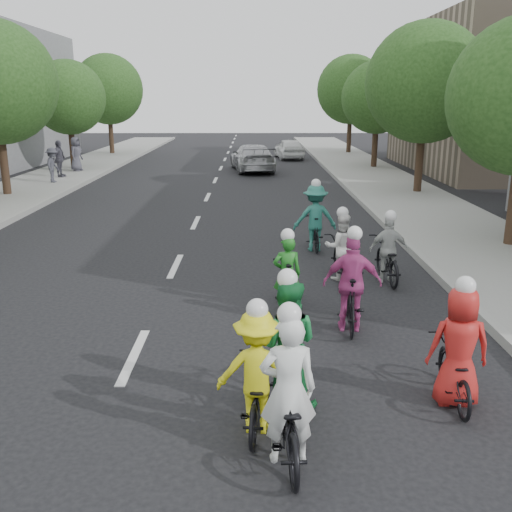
{
  "coord_description": "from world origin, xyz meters",
  "views": [
    {
      "loc": [
        1.89,
        -8.25,
        3.93
      ],
      "look_at": [
        1.94,
        2.3,
        1.0
      ],
      "focal_mm": 40.0,
      "sensor_mm": 36.0,
      "label": 1
    }
  ],
  "objects_px": {
    "cyclist_4": "(456,359)",
    "spectator_2": "(76,154)",
    "follow_car_lead": "(252,158)",
    "cyclist_0": "(287,408)",
    "cyclist_5": "(287,281)",
    "follow_car_trail": "(289,149)",
    "cyclist_8": "(387,256)",
    "spectator_0": "(53,165)",
    "spectator_1": "(59,159)",
    "cyclist_1": "(286,354)",
    "cyclist_6": "(340,253)",
    "cyclist_2": "(257,381)",
    "cyclist_7": "(315,222)",
    "cyclist_3": "(351,292)"
  },
  "relations": [
    {
      "from": "cyclist_4",
      "to": "spectator_2",
      "type": "height_order",
      "value": "spectator_2"
    },
    {
      "from": "follow_car_lead",
      "to": "cyclist_0",
      "type": "bearing_deg",
      "value": 82.59
    },
    {
      "from": "cyclist_5",
      "to": "follow_car_trail",
      "type": "height_order",
      "value": "cyclist_5"
    },
    {
      "from": "cyclist_0",
      "to": "cyclist_8",
      "type": "relative_size",
      "value": 1.03
    },
    {
      "from": "spectator_0",
      "to": "spectator_1",
      "type": "xyz_separation_m",
      "value": [
        -0.3,
        1.86,
        0.1
      ]
    },
    {
      "from": "cyclist_1",
      "to": "cyclist_5",
      "type": "distance_m",
      "value": 3.52
    },
    {
      "from": "cyclist_4",
      "to": "spectator_2",
      "type": "relative_size",
      "value": 0.99
    },
    {
      "from": "cyclist_5",
      "to": "cyclist_6",
      "type": "relative_size",
      "value": 0.95
    },
    {
      "from": "cyclist_2",
      "to": "follow_car_lead",
      "type": "distance_m",
      "value": 25.72
    },
    {
      "from": "cyclist_7",
      "to": "cyclist_8",
      "type": "height_order",
      "value": "cyclist_7"
    },
    {
      "from": "cyclist_8",
      "to": "follow_car_lead",
      "type": "relative_size",
      "value": 0.36
    },
    {
      "from": "cyclist_4",
      "to": "cyclist_6",
      "type": "xyz_separation_m",
      "value": [
        -0.73,
        5.42,
        -0.04
      ]
    },
    {
      "from": "cyclist_1",
      "to": "cyclist_2",
      "type": "bearing_deg",
      "value": 65.93
    },
    {
      "from": "cyclist_5",
      "to": "cyclist_8",
      "type": "height_order",
      "value": "cyclist_5"
    },
    {
      "from": "cyclist_2",
      "to": "cyclist_8",
      "type": "relative_size",
      "value": 0.93
    },
    {
      "from": "cyclist_6",
      "to": "cyclist_7",
      "type": "bearing_deg",
      "value": -83.09
    },
    {
      "from": "cyclist_0",
      "to": "cyclist_1",
      "type": "relative_size",
      "value": 0.99
    },
    {
      "from": "cyclist_3",
      "to": "spectator_0",
      "type": "bearing_deg",
      "value": -51.79
    },
    {
      "from": "cyclist_4",
      "to": "follow_car_trail",
      "type": "height_order",
      "value": "cyclist_4"
    },
    {
      "from": "follow_car_trail",
      "to": "spectator_1",
      "type": "distance_m",
      "value": 15.8
    },
    {
      "from": "cyclist_7",
      "to": "follow_car_lead",
      "type": "distance_m",
      "value": 17.27
    },
    {
      "from": "cyclist_5",
      "to": "follow_car_lead",
      "type": "xyz_separation_m",
      "value": [
        -0.68,
        21.66,
        0.17
      ]
    },
    {
      "from": "cyclist_6",
      "to": "follow_car_lead",
      "type": "xyz_separation_m",
      "value": [
        -2.0,
        19.69,
        0.16
      ]
    },
    {
      "from": "cyclist_5",
      "to": "cyclist_7",
      "type": "bearing_deg",
      "value": -106.0
    },
    {
      "from": "spectator_2",
      "to": "cyclist_7",
      "type": "bearing_deg",
      "value": -132.38
    },
    {
      "from": "spectator_1",
      "to": "spectator_2",
      "type": "bearing_deg",
      "value": 7.38
    },
    {
      "from": "cyclist_4",
      "to": "cyclist_8",
      "type": "relative_size",
      "value": 0.98
    },
    {
      "from": "cyclist_8",
      "to": "cyclist_5",
      "type": "bearing_deg",
      "value": 36.15
    },
    {
      "from": "cyclist_3",
      "to": "cyclist_5",
      "type": "bearing_deg",
      "value": -35.82
    },
    {
      "from": "follow_car_lead",
      "to": "spectator_2",
      "type": "bearing_deg",
      "value": -1.7
    },
    {
      "from": "cyclist_0",
      "to": "cyclist_4",
      "type": "bearing_deg",
      "value": -155.26
    },
    {
      "from": "cyclist_3",
      "to": "cyclist_6",
      "type": "height_order",
      "value": "cyclist_3"
    },
    {
      "from": "cyclist_0",
      "to": "follow_car_trail",
      "type": "xyz_separation_m",
      "value": [
        2.02,
        33.04,
        0.07
      ]
    },
    {
      "from": "cyclist_1",
      "to": "cyclist_8",
      "type": "bearing_deg",
      "value": -104.86
    },
    {
      "from": "cyclist_1",
      "to": "spectator_1",
      "type": "height_order",
      "value": "spectator_1"
    },
    {
      "from": "follow_car_trail",
      "to": "cyclist_5",
      "type": "bearing_deg",
      "value": 79.66
    },
    {
      "from": "cyclist_6",
      "to": "follow_car_trail",
      "type": "height_order",
      "value": "cyclist_6"
    },
    {
      "from": "cyclist_5",
      "to": "cyclist_1",
      "type": "bearing_deg",
      "value": 83.15
    },
    {
      "from": "cyclist_0",
      "to": "cyclist_5",
      "type": "bearing_deg",
      "value": -96.07
    },
    {
      "from": "cyclist_2",
      "to": "spectator_2",
      "type": "bearing_deg",
      "value": -62.49
    },
    {
      "from": "cyclist_2",
      "to": "cyclist_6",
      "type": "bearing_deg",
      "value": -101.19
    },
    {
      "from": "cyclist_3",
      "to": "cyclist_4",
      "type": "relative_size",
      "value": 1.05
    },
    {
      "from": "cyclist_7",
      "to": "follow_car_lead",
      "type": "relative_size",
      "value": 0.37
    },
    {
      "from": "cyclist_0",
      "to": "cyclist_6",
      "type": "distance_m",
      "value": 6.81
    },
    {
      "from": "cyclist_0",
      "to": "cyclist_2",
      "type": "relative_size",
      "value": 1.11
    },
    {
      "from": "spectator_2",
      "to": "cyclist_6",
      "type": "bearing_deg",
      "value": -135.42
    },
    {
      "from": "cyclist_5",
      "to": "cyclist_8",
      "type": "bearing_deg",
      "value": -145.78
    },
    {
      "from": "cyclist_6",
      "to": "cyclist_8",
      "type": "xyz_separation_m",
      "value": [
        1.01,
        -0.18,
        -0.02
      ]
    },
    {
      "from": "cyclist_6",
      "to": "cyclist_4",
      "type": "bearing_deg",
      "value": 97.24
    },
    {
      "from": "cyclist_5",
      "to": "follow_car_trail",
      "type": "xyz_separation_m",
      "value": [
        1.76,
        28.39,
        0.1
      ]
    }
  ]
}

